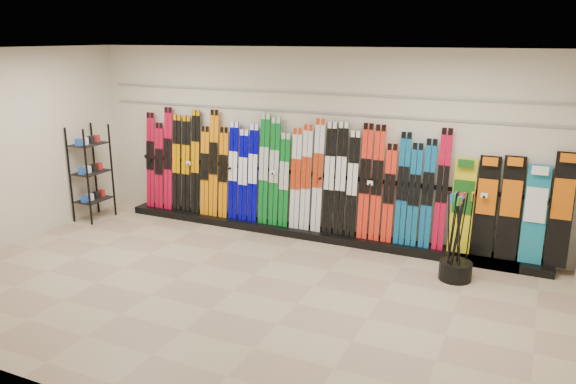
% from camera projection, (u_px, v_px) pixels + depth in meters
% --- Properties ---
extents(floor, '(8.00, 8.00, 0.00)m').
position_uv_depth(floor, '(234.00, 291.00, 7.21)').
color(floor, '#A0866E').
rests_on(floor, ground).
extents(back_wall, '(8.00, 0.00, 8.00)m').
position_uv_depth(back_wall, '(310.00, 143.00, 8.99)').
color(back_wall, beige).
rests_on(back_wall, floor).
extents(left_wall, '(0.00, 5.00, 5.00)m').
position_uv_depth(left_wall, '(0.00, 150.00, 8.42)').
color(left_wall, beige).
rests_on(left_wall, floor).
extents(ceiling, '(8.00, 8.00, 0.00)m').
position_uv_depth(ceiling, '(227.00, 50.00, 6.40)').
color(ceiling, silver).
rests_on(ceiling, back_wall).
extents(ski_rack_base, '(8.00, 0.40, 0.12)m').
position_uv_depth(ski_rack_base, '(316.00, 234.00, 9.10)').
color(ski_rack_base, black).
rests_on(ski_rack_base, floor).
extents(skis, '(5.38, 0.20, 1.84)m').
position_uv_depth(skis, '(279.00, 175.00, 9.16)').
color(skis, '#B60729').
rests_on(skis, ski_rack_base).
extents(snowboards, '(1.58, 0.24, 1.56)m').
position_uv_depth(snowboards, '(511.00, 209.00, 7.79)').
color(snowboards, gold).
rests_on(snowboards, ski_rack_base).
extents(accessory_rack, '(0.40, 0.60, 1.67)m').
position_uv_depth(accessory_rack, '(91.00, 173.00, 9.85)').
color(accessory_rack, black).
rests_on(accessory_rack, floor).
extents(pole_bin, '(0.43, 0.43, 0.25)m').
position_uv_depth(pole_bin, '(455.00, 271.00, 7.51)').
color(pole_bin, black).
rests_on(pole_bin, floor).
extents(ski_poles, '(0.32, 0.44, 1.18)m').
position_uv_depth(ski_poles, '(457.00, 237.00, 7.37)').
color(ski_poles, black).
rests_on(ski_poles, pole_bin).
extents(slatwall_rail_0, '(7.60, 0.02, 0.03)m').
position_uv_depth(slatwall_rail_0, '(309.00, 112.00, 8.84)').
color(slatwall_rail_0, gray).
rests_on(slatwall_rail_0, back_wall).
extents(slatwall_rail_1, '(7.60, 0.02, 0.03)m').
position_uv_depth(slatwall_rail_1, '(310.00, 93.00, 8.76)').
color(slatwall_rail_1, gray).
rests_on(slatwall_rail_1, back_wall).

